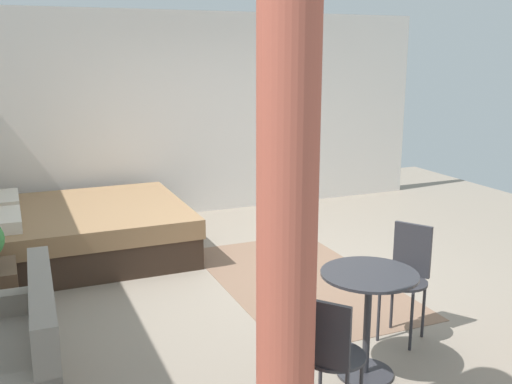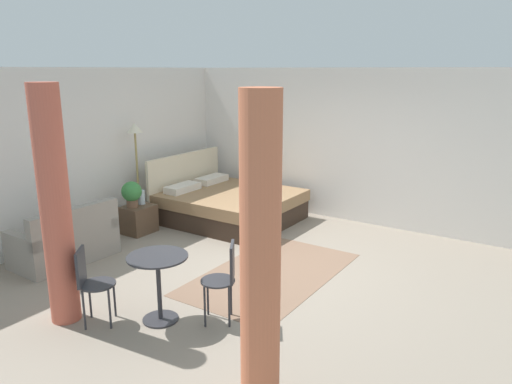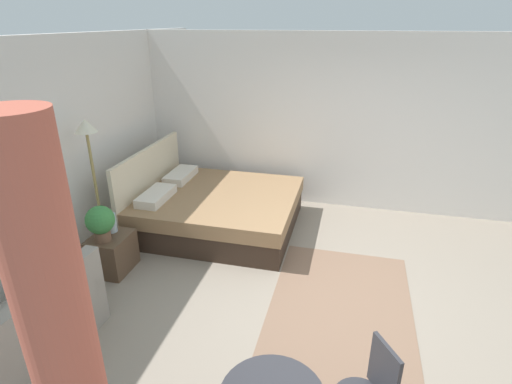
{
  "view_description": "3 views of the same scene",
  "coord_description": "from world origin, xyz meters",
  "views": [
    {
      "loc": [
        -5.04,
        2.42,
        2.2
      ],
      "look_at": [
        -0.37,
        0.45,
        0.99
      ],
      "focal_mm": 41.52,
      "sensor_mm": 36.0,
      "label": 1
    },
    {
      "loc": [
        -5.34,
        -3.26,
        2.69
      ],
      "look_at": [
        -0.28,
        0.08,
        1.14
      ],
      "focal_mm": 33.86,
      "sensor_mm": 36.0,
      "label": 2
    },
    {
      "loc": [
        -3.64,
        -0.06,
        2.86
      ],
      "look_at": [
        0.57,
        0.99,
        1.0
      ],
      "focal_mm": 28.26,
      "sensor_mm": 36.0,
      "label": 3
    }
  ],
  "objects": [
    {
      "name": "couch",
      "position": [
        -1.41,
        2.59,
        0.28
      ],
      "size": [
        1.39,
        0.82,
        0.84
      ],
      "color": "gray",
      "rests_on": "ground"
    },
    {
      "name": "bed",
      "position": [
        1.43,
        1.82,
        0.29
      ],
      "size": [
        1.97,
        2.22,
        1.14
      ],
      "color": "#38281E",
      "rests_on": "ground"
    },
    {
      "name": "area_rug",
      "position": [
        -0.17,
        -0.1,
        0.0
      ],
      "size": [
        2.59,
        1.5,
        0.01
      ],
      "primitive_type": "cube",
      "color": "#7F604C",
      "rests_on": "ground"
    },
    {
      "name": "curtain_right",
      "position": [
        -2.46,
        1.16,
        1.28
      ],
      "size": [
        0.31,
        0.31,
        2.57
      ],
      "color": "#C15B47",
      "rests_on": "ground"
    },
    {
      "name": "nightstand",
      "position": [
        0.05,
        2.67,
        0.23
      ],
      "size": [
        0.51,
        0.43,
        0.47
      ],
      "color": "brown",
      "rests_on": "ground"
    },
    {
      "name": "vase",
      "position": [
        0.17,
        2.71,
        0.58
      ],
      "size": [
        0.13,
        0.13,
        0.24
      ],
      "color": "silver",
      "rests_on": "nightstand"
    },
    {
      "name": "floor_lamp",
      "position": [
        0.39,
        3.01,
        1.39
      ],
      "size": [
        0.29,
        0.29,
        1.79
      ],
      "color": "#99844C",
      "rests_on": "ground"
    },
    {
      "name": "wall_right",
      "position": [
        2.71,
        0.0,
        1.36
      ],
      "size": [
        0.12,
        6.71,
        2.72
      ],
      "primitive_type": "cube",
      "color": "silver",
      "rests_on": "ground"
    },
    {
      "name": "wall_back",
      "position": [
        0.0,
        3.36,
        1.36
      ],
      "size": [
        8.42,
        0.12,
        2.72
      ],
      "primitive_type": "cube",
      "color": "silver",
      "rests_on": "ground"
    },
    {
      "name": "potted_plant",
      "position": [
        -0.05,
        2.69,
        0.71
      ],
      "size": [
        0.33,
        0.33,
        0.44
      ],
      "color": "brown",
      "rests_on": "nightstand"
    },
    {
      "name": "ground_plane",
      "position": [
        0.0,
        0.0,
        -0.01
      ],
      "size": [
        8.42,
        9.71,
        0.02
      ],
      "primitive_type": "cube",
      "color": "gray"
    }
  ]
}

